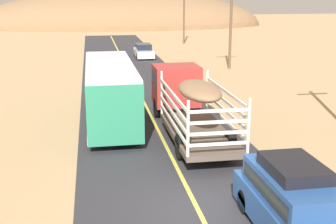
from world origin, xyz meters
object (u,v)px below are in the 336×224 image
object	(u,v)px
car_far	(144,51)
power_pole_mid	(231,27)
power_pole_far	(184,11)
suv_near	(291,199)
bus	(110,91)
livestock_truck	(184,94)

from	to	relation	value
car_far	power_pole_mid	world-z (taller)	power_pole_mid
power_pole_far	suv_near	bearing A→B (deg)	-98.19
suv_near	bus	size ratio (longest dim) A/B	0.46
suv_near	bus	distance (m)	13.47
livestock_truck	power_pole_far	distance (m)	38.74
power_pole_mid	power_pole_far	xyz separation A→B (m)	(0.00, 20.60, 0.56)
suv_near	bus	xyz separation A→B (m)	(-4.56, 12.66, 0.60)
bus	power_pole_far	distance (m)	38.09
livestock_truck	car_far	bearing A→B (deg)	87.94
bus	power_pole_far	xyz separation A→B (m)	(11.59, 36.19, 2.61)
livestock_truck	power_pole_far	bearing A→B (deg)	78.25
bus	car_far	world-z (taller)	bus
power_pole_far	car_far	bearing A→B (deg)	-119.35
power_pole_far	bus	bearing A→B (deg)	-107.76
suv_near	car_far	size ratio (longest dim) A/B	1.05
livestock_truck	bus	world-z (taller)	bus
suv_near	livestock_truck	size ratio (longest dim) A/B	0.48
suv_near	car_far	distance (m)	36.49
car_far	power_pole_far	xyz separation A→B (m)	(6.95, 12.36, 3.66)
livestock_truck	power_pole_mid	size ratio (longest dim) A/B	1.38
livestock_truck	car_far	xyz separation A→B (m)	(0.92, 25.48, -1.10)
power_pole_mid	power_pole_far	world-z (taller)	power_pole_far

